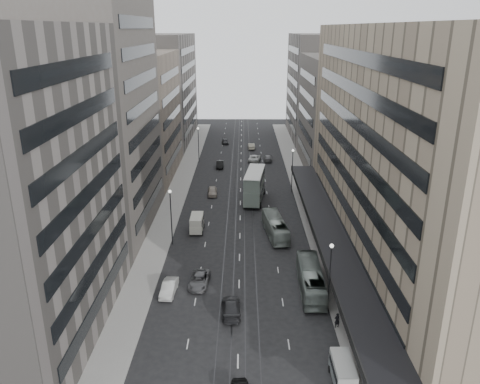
{
  "coord_description": "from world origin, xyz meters",
  "views": [
    {
      "loc": [
        0.42,
        -49.05,
        29.54
      ],
      "look_at": [
        0.01,
        16.24,
        6.55
      ],
      "focal_mm": 35.0,
      "sensor_mm": 36.0,
      "label": 1
    }
  ],
  "objects_px": {
    "double_decker": "(255,185)",
    "pedestrian": "(337,320)",
    "bus_near": "(311,279)",
    "panel_van": "(197,223)",
    "vw_microbus": "(343,371)",
    "bus_far": "(275,226)",
    "sedan_2": "(199,280)",
    "sedan_1": "(169,288)"
  },
  "relations": [
    {
      "from": "bus_near",
      "to": "vw_microbus",
      "type": "relative_size",
      "value": 2.59
    },
    {
      "from": "double_decker",
      "to": "sedan_1",
      "type": "height_order",
      "value": "double_decker"
    },
    {
      "from": "sedan_2",
      "to": "bus_near",
      "type": "bearing_deg",
      "value": -1.22
    },
    {
      "from": "sedan_1",
      "to": "sedan_2",
      "type": "height_order",
      "value": "sedan_1"
    },
    {
      "from": "pedestrian",
      "to": "sedan_2",
      "type": "bearing_deg",
      "value": -46.17
    },
    {
      "from": "bus_near",
      "to": "pedestrian",
      "type": "xyz_separation_m",
      "value": [
        1.7,
        -7.51,
        -0.52
      ]
    },
    {
      "from": "bus_near",
      "to": "sedan_1",
      "type": "relative_size",
      "value": 2.45
    },
    {
      "from": "sedan_2",
      "to": "panel_van",
      "type": "bearing_deg",
      "value": 99.77
    },
    {
      "from": "double_decker",
      "to": "panel_van",
      "type": "height_order",
      "value": "double_decker"
    },
    {
      "from": "vw_microbus",
      "to": "sedan_1",
      "type": "relative_size",
      "value": 0.95
    },
    {
      "from": "bus_near",
      "to": "pedestrian",
      "type": "relative_size",
      "value": 6.45
    },
    {
      "from": "bus_near",
      "to": "panel_van",
      "type": "relative_size",
      "value": 2.62
    },
    {
      "from": "double_decker",
      "to": "vw_microbus",
      "type": "xyz_separation_m",
      "value": [
        6.67,
        -45.85,
        -1.74
      ]
    },
    {
      "from": "double_decker",
      "to": "sedan_1",
      "type": "distance_m",
      "value": 33.12
    },
    {
      "from": "panel_van",
      "to": "sedan_2",
      "type": "height_order",
      "value": "panel_van"
    },
    {
      "from": "bus_far",
      "to": "pedestrian",
      "type": "distance_m",
      "value": 23.68
    },
    {
      "from": "panel_van",
      "to": "pedestrian",
      "type": "bearing_deg",
      "value": -55.73
    },
    {
      "from": "double_decker",
      "to": "sedan_1",
      "type": "bearing_deg",
      "value": -101.47
    },
    {
      "from": "bus_near",
      "to": "vw_microbus",
      "type": "distance_m",
      "value": 15.45
    },
    {
      "from": "bus_far",
      "to": "double_decker",
      "type": "xyz_separation_m",
      "value": [
        -2.78,
        14.76,
        1.57
      ]
    },
    {
      "from": "vw_microbus",
      "to": "panel_van",
      "type": "distance_m",
      "value": 35.99
    },
    {
      "from": "panel_van",
      "to": "pedestrian",
      "type": "xyz_separation_m",
      "value": [
        16.79,
        -24.42,
        -0.44
      ]
    },
    {
      "from": "bus_far",
      "to": "sedan_1",
      "type": "xyz_separation_m",
      "value": [
        -13.52,
        -16.48,
        -0.69
      ]
    },
    {
      "from": "double_decker",
      "to": "pedestrian",
      "type": "xyz_separation_m",
      "value": [
        7.67,
        -37.93,
        -2.01
      ]
    },
    {
      "from": "bus_far",
      "to": "double_decker",
      "type": "bearing_deg",
      "value": -86.91
    },
    {
      "from": "panel_van",
      "to": "sedan_1",
      "type": "height_order",
      "value": "panel_van"
    },
    {
      "from": "bus_near",
      "to": "panel_van",
      "type": "xyz_separation_m",
      "value": [
        -15.09,
        16.9,
        -0.08
      ]
    },
    {
      "from": "vw_microbus",
      "to": "pedestrian",
      "type": "relative_size",
      "value": 2.49
    },
    {
      "from": "bus_far",
      "to": "panel_van",
      "type": "distance_m",
      "value": 11.97
    },
    {
      "from": "double_decker",
      "to": "pedestrian",
      "type": "height_order",
      "value": "double_decker"
    },
    {
      "from": "bus_far",
      "to": "sedan_2",
      "type": "distance_m",
      "value": 17.77
    },
    {
      "from": "bus_near",
      "to": "panel_van",
      "type": "height_order",
      "value": "bus_near"
    },
    {
      "from": "bus_far",
      "to": "sedan_2",
      "type": "bearing_deg",
      "value": 47.58
    },
    {
      "from": "double_decker",
      "to": "panel_van",
      "type": "distance_m",
      "value": 16.37
    },
    {
      "from": "sedan_1",
      "to": "sedan_2",
      "type": "xyz_separation_m",
      "value": [
        3.38,
        1.91,
        -0.05
      ]
    },
    {
      "from": "bus_near",
      "to": "bus_far",
      "type": "xyz_separation_m",
      "value": [
        -3.19,
        15.65,
        -0.08
      ]
    },
    {
      "from": "sedan_2",
      "to": "pedestrian",
      "type": "relative_size",
      "value": 2.92
    },
    {
      "from": "bus_near",
      "to": "sedan_1",
      "type": "distance_m",
      "value": 16.75
    },
    {
      "from": "bus_far",
      "to": "panel_van",
      "type": "relative_size",
      "value": 2.48
    },
    {
      "from": "panel_van",
      "to": "pedestrian",
      "type": "relative_size",
      "value": 2.46
    },
    {
      "from": "bus_far",
      "to": "sedan_1",
      "type": "height_order",
      "value": "bus_far"
    },
    {
      "from": "sedan_1",
      "to": "sedan_2",
      "type": "distance_m",
      "value": 3.89
    }
  ]
}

